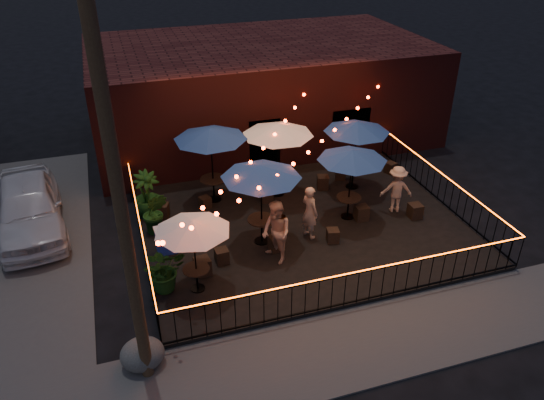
{
  "coord_description": "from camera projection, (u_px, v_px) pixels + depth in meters",
  "views": [
    {
      "loc": [
        -5.3,
        -11.36,
        9.35
      ],
      "look_at": [
        -1.01,
        2.0,
        1.21
      ],
      "focal_mm": 35.0,
      "sensor_mm": 36.0,
      "label": 1
    }
  ],
  "objects": [
    {
      "name": "cooler",
      "position": [
        166.0,
        240.0,
        15.48
      ],
      "size": [
        0.65,
        0.48,
        0.83
      ],
      "rotation": [
        0.0,
        0.0,
        0.05
      ],
      "color": "#243BB7",
      "rests_on": "patio"
    },
    {
      "name": "festoon_lights",
      "position": [
        275.0,
        166.0,
        15.32
      ],
      "size": [
        10.02,
        8.72,
        1.32
      ],
      "color": "#FF2909",
      "rests_on": "ground"
    },
    {
      "name": "patron_b",
      "position": [
        276.0,
        232.0,
        14.85
      ],
      "size": [
        0.93,
        1.08,
        1.92
      ],
      "primitive_type": "imported",
      "rotation": [
        0.0,
        0.0,
        -1.32
      ],
      "color": "tan",
      "rests_on": "patio"
    },
    {
      "name": "ground",
      "position": [
        326.0,
        263.0,
        15.45
      ],
      "size": [
        110.0,
        110.0,
        0.0
      ],
      "primitive_type": "plane",
      "color": "black",
      "rests_on": "ground"
    },
    {
      "name": "potted_shrub_b",
      "position": [
        155.0,
        213.0,
        16.24
      ],
      "size": [
        0.95,
        0.85,
        1.43
      ],
      "primitive_type": "imported",
      "rotation": [
        0.0,
        0.0,
        -0.32
      ],
      "color": "#174115",
      "rests_on": "patio"
    },
    {
      "name": "fence_right",
      "position": [
        439.0,
        187.0,
        18.09
      ],
      "size": [
        0.04,
        8.0,
        1.04
      ],
      "rotation": [
        0.0,
        0.0,
        1.57
      ],
      "color": "black",
      "rests_on": "patio"
    },
    {
      "name": "bistro_chair_2",
      "position": [
        163.0,
        211.0,
        17.28
      ],
      "size": [
        0.5,
        0.5,
        0.46
      ],
      "primitive_type": "cube",
      "rotation": [
        0.0,
        0.0,
        -0.35
      ],
      "color": "black",
      "rests_on": "patio"
    },
    {
      "name": "cafe_table_3",
      "position": [
        278.0,
        130.0,
        17.51
      ],
      "size": [
        3.02,
        3.02,
        2.64
      ],
      "rotation": [
        0.0,
        0.0,
        0.32
      ],
      "color": "black",
      "rests_on": "patio"
    },
    {
      "name": "bistro_chair_3",
      "position": [
        205.0,
        202.0,
        17.79
      ],
      "size": [
        0.44,
        0.44,
        0.4
      ],
      "primitive_type": "cube",
      "rotation": [
        0.0,
        0.0,
        3.49
      ],
      "color": "black",
      "rests_on": "patio"
    },
    {
      "name": "potted_shrub_c",
      "position": [
        147.0,
        194.0,
        17.11
      ],
      "size": [
        1.11,
        1.11,
        1.54
      ],
      "primitive_type": "imported",
      "rotation": [
        0.0,
        0.0,
        0.36
      ],
      "color": "#173D10",
      "rests_on": "patio"
    },
    {
      "name": "bistro_chair_1",
      "position": [
        222.0,
        256.0,
        15.14
      ],
      "size": [
        0.38,
        0.38,
        0.43
      ],
      "primitive_type": "cube",
      "rotation": [
        0.0,
        0.0,
        3.19
      ],
      "color": "black",
      "rests_on": "patio"
    },
    {
      "name": "sidewalk",
      "position": [
        378.0,
        340.0,
        12.76
      ],
      "size": [
        18.0,
        2.5,
        0.05
      ],
      "primitive_type": "cube",
      "color": "#494643",
      "rests_on": "ground"
    },
    {
      "name": "patron_c",
      "position": [
        397.0,
        189.0,
        17.33
      ],
      "size": [
        1.18,
        0.9,
        1.62
      ],
      "primitive_type": "imported",
      "rotation": [
        0.0,
        0.0,
        2.82
      ],
      "color": "tan",
      "rests_on": "patio"
    },
    {
      "name": "patio",
      "position": [
        302.0,
        226.0,
        17.06
      ],
      "size": [
        10.0,
        8.0,
        0.15
      ],
      "primitive_type": "cube",
      "color": "black",
      "rests_on": "ground"
    },
    {
      "name": "bistro_chair_6",
      "position": [
        268.0,
        196.0,
        18.15
      ],
      "size": [
        0.47,
        0.47,
        0.44
      ],
      "primitive_type": "cube",
      "rotation": [
        0.0,
        0.0,
        -0.35
      ],
      "color": "black",
      "rests_on": "patio"
    },
    {
      "name": "utility_pole",
      "position": [
        123.0,
        225.0,
        9.87
      ],
      "size": [
        0.26,
        0.26,
        8.0
      ],
      "primitive_type": "cylinder",
      "color": "#3C2918",
      "rests_on": "ground"
    },
    {
      "name": "bistro_chair_9",
      "position": [
        415.0,
        211.0,
        17.25
      ],
      "size": [
        0.41,
        0.41,
        0.48
      ],
      "primitive_type": "cube",
      "rotation": [
        0.0,
        0.0,
        3.13
      ],
      "color": "black",
      "rests_on": "patio"
    },
    {
      "name": "bistro_chair_11",
      "position": [
        390.0,
        168.0,
        20.04
      ],
      "size": [
        0.46,
        0.46,
        0.42
      ],
      "primitive_type": "cube",
      "rotation": [
        0.0,
        0.0,
        3.54
      ],
      "color": "black",
      "rests_on": "patio"
    },
    {
      "name": "patron_a",
      "position": [
        310.0,
        212.0,
        16.0
      ],
      "size": [
        0.6,
        0.73,
        1.72
      ],
      "primitive_type": "imported",
      "rotation": [
        0.0,
        0.0,
        1.92
      ],
      "color": "#CBA48D",
      "rests_on": "patio"
    },
    {
      "name": "cafe_table_5",
      "position": [
        357.0,
        128.0,
        18.02
      ],
      "size": [
        2.98,
        2.98,
        2.51
      ],
      "rotation": [
        0.0,
        0.0,
        0.4
      ],
      "color": "black",
      "rests_on": "patio"
    },
    {
      "name": "cafe_table_2",
      "position": [
        261.0,
        173.0,
        14.98
      ],
      "size": [
        3.0,
        3.0,
        2.58
      ],
      "rotation": [
        0.0,
        0.0,
        -0.35
      ],
      "color": "black",
      "rests_on": "patio"
    },
    {
      "name": "fence_front",
      "position": [
        358.0,
        288.0,
        13.47
      ],
      "size": [
        10.0,
        0.04,
        1.04
      ],
      "color": "black",
      "rests_on": "patio"
    },
    {
      "name": "bistro_chair_7",
      "position": [
        323.0,
        182.0,
        18.96
      ],
      "size": [
        0.5,
        0.5,
        0.47
      ],
      "primitive_type": "cube",
      "rotation": [
        0.0,
        0.0,
        2.83
      ],
      "color": "black",
      "rests_on": "patio"
    },
    {
      "name": "bistro_chair_0",
      "position": [
        203.0,
        266.0,
        14.66
      ],
      "size": [
        0.47,
        0.47,
        0.5
      ],
      "primitive_type": "cube",
      "rotation": [
        0.0,
        0.0,
        0.13
      ],
      "color": "black",
      "rests_on": "patio"
    },
    {
      "name": "potted_shrub_a",
      "position": [
        164.0,
        269.0,
        13.93
      ],
      "size": [
        1.27,
        1.15,
        1.25
      ],
      "primitive_type": "imported",
      "rotation": [
        0.0,
        0.0,
        0.16
      ],
      "color": "#173A11",
      "rests_on": "patio"
    },
    {
      "name": "bistro_chair_8",
      "position": [
        361.0,
        213.0,
        17.14
      ],
      "size": [
        0.44,
        0.44,
        0.49
      ],
      "primitive_type": "cube",
      "rotation": [
        0.0,
        0.0,
        -0.06
      ],
      "color": "black",
      "rests_on": "patio"
    },
    {
      "name": "cafe_table_4",
      "position": [
        352.0,
        156.0,
        16.28
      ],
      "size": [
        2.79,
        2.79,
        2.41
      ],
      "rotation": [
        0.0,
        0.0,
        -0.34
      ],
      "color": "black",
      "rests_on": "patio"
    },
    {
      "name": "fence_left",
      "position": [
        142.0,
        237.0,
        15.44
      ],
      "size": [
        0.04,
        8.0,
        1.04
      ],
      "rotation": [
        0.0,
        0.0,
        1.57
      ],
      "color": "black",
      "rests_on": "patio"
    },
    {
      "name": "bistro_chair_4",
      "position": [
        276.0,
        243.0,
        15.66
      ],
      "size": [
        0.41,
        0.41,
        0.46
      ],
      "primitive_type": "cube",
      "rotation": [
        0.0,
        0.0,
        0.04
      ],
      "color": "black",
      "rests_on": "patio"
    },
    {
      "name": "car_white",
      "position": [
        28.0,
        207.0,
        16.57
      ],
      "size": [
        2.53,
        5.13,
        1.68
      ],
      "primitive_type": "imported",
      "rotation": [
        0.0,
        0.0,
        0.11
      ],
      "color": "silver",
      "rests_on": "ground"
    },
    {
      "name": "cafe_table_0",
      "position": [
        192.0,
        227.0,
        13.23
      ],
      "size": [
        2.22,
        2.22,
        2.17
      ],
      "rotation": [
        0.0,
        0.0,
        0.14
      ],
      "color": "black",
      "rests_on": "patio"
    },
    {
      "name": "bistro_chair_5",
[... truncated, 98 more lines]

